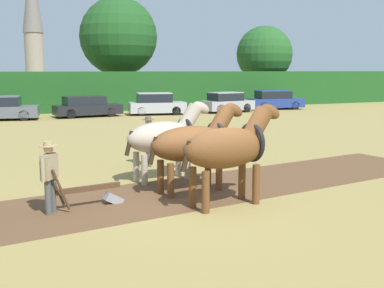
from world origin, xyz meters
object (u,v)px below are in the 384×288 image
(draft_horse_trail_left, at_px, (166,136))
(parked_car_right, at_px, (156,104))
(plow, at_px, (94,193))
(farmer_beside_team, at_px, (149,137))
(parked_car_end_right, at_px, (275,100))
(parked_car_center_right, at_px, (87,107))
(draft_horse_lead_right, at_px, (194,143))
(tree_center, at_px, (264,54))
(tree_center_left, at_px, (119,37))
(farmer_at_plow, at_px, (49,172))
(parked_car_center, at_px, (1,109))
(church_spire, at_px, (33,23))
(draft_horse_lead_left, at_px, (229,147))
(parked_car_far_right, at_px, (227,103))

(draft_horse_trail_left, xyz_separation_m, parked_car_right, (6.89, 19.79, -0.53))
(plow, height_order, farmer_beside_team, farmer_beside_team)
(draft_horse_trail_left, relative_size, parked_car_end_right, 0.61)
(parked_car_center_right, bearing_deg, draft_horse_lead_right, -99.68)
(tree_center, bearing_deg, farmer_beside_team, -128.77)
(tree_center_left, bearing_deg, parked_car_right, -89.98)
(farmer_at_plow, height_order, parked_car_center, farmer_at_plow)
(farmer_at_plow, bearing_deg, tree_center_left, 108.12)
(parked_car_right, bearing_deg, farmer_beside_team, -100.20)
(draft_horse_lead_right, bearing_deg, parked_car_center_right, 77.83)
(church_spire, distance_m, draft_horse_lead_left, 64.18)
(parked_car_center, distance_m, parked_car_end_right, 20.94)
(parked_car_center, distance_m, parked_car_far_right, 16.01)
(church_spire, xyz_separation_m, plow, (-5.65, -62.37, -9.54))
(church_spire, height_order, parked_car_center_right, church_spire)
(draft_horse_trail_left, distance_m, plow, 3.31)
(draft_horse_trail_left, distance_m, farmer_at_plow, 4.13)
(tree_center_left, bearing_deg, tree_center, -0.09)
(farmer_at_plow, height_order, parked_car_far_right, farmer_at_plow)
(parked_car_far_right, bearing_deg, draft_horse_trail_left, -129.08)
(draft_horse_trail_left, distance_m, parked_car_right, 20.96)
(church_spire, bearing_deg, parked_car_end_right, -70.35)
(parked_car_center, bearing_deg, farmer_beside_team, -67.36)
(farmer_beside_team, height_order, parked_car_far_right, farmer_beside_team)
(tree_center, relative_size, parked_car_center_right, 1.64)
(farmer_at_plow, distance_m, farmer_beside_team, 5.65)
(tree_center_left, relative_size, draft_horse_lead_right, 3.22)
(draft_horse_lead_right, distance_m, parked_car_far_right, 24.34)
(draft_horse_trail_left, height_order, parked_car_far_right, draft_horse_trail_left)
(draft_horse_trail_left, xyz_separation_m, parked_car_center, (-3.51, 20.22, -0.53))
(church_spire, relative_size, parked_car_far_right, 4.59)
(tree_center_left, height_order, draft_horse_trail_left, tree_center_left)
(tree_center, distance_m, plow, 39.98)
(draft_horse_lead_left, xyz_separation_m, draft_horse_lead_right, (-0.20, 1.55, -0.09))
(parked_car_center, bearing_deg, draft_horse_lead_right, -69.29)
(farmer_beside_team, distance_m, parked_car_center, 18.47)
(tree_center_left, distance_m, parked_car_center_right, 11.66)
(tree_center_left, distance_m, church_spire, 31.59)
(parked_car_far_right, relative_size, parked_car_end_right, 0.88)
(tree_center, distance_m, parked_car_center_right, 22.39)
(draft_horse_lead_left, bearing_deg, church_spire, 80.06)
(parked_car_far_right, bearing_deg, draft_horse_lead_right, -126.71)
(draft_horse_lead_left, relative_size, plow, 1.62)
(draft_horse_trail_left, relative_size, farmer_beside_team, 1.71)
(tree_center, height_order, parked_car_end_right, tree_center)
(draft_horse_lead_left, bearing_deg, farmer_at_plow, 158.19)
(tree_center_left, bearing_deg, draft_horse_trail_left, -103.22)
(tree_center, relative_size, plow, 4.27)
(tree_center, height_order, parked_car_center_right, tree_center)
(parked_car_center, xyz_separation_m, parked_car_far_right, (15.99, -0.76, -0.01))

